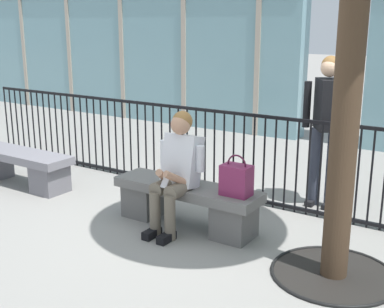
# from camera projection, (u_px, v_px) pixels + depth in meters

# --- Properties ---
(ground_plane) EXTENTS (60.00, 60.00, 0.00)m
(ground_plane) POSITION_uv_depth(u_px,v_px,m) (187.00, 225.00, 5.22)
(ground_plane) COLOR gray
(stone_bench) EXTENTS (1.60, 0.44, 0.45)m
(stone_bench) POSITION_uv_depth(u_px,v_px,m) (187.00, 201.00, 5.15)
(stone_bench) COLOR slate
(stone_bench) RESTS_ON ground
(seated_person_with_phone) EXTENTS (0.52, 0.66, 1.21)m
(seated_person_with_phone) POSITION_uv_depth(u_px,v_px,m) (177.00, 168.00, 4.97)
(seated_person_with_phone) COLOR #6B6051
(seated_person_with_phone) RESTS_ON ground
(handbag_on_bench) EXTENTS (0.28, 0.19, 0.40)m
(handbag_on_bench) POSITION_uv_depth(u_px,v_px,m) (236.00, 180.00, 4.75)
(handbag_on_bench) COLOR #7A234C
(handbag_on_bench) RESTS_ON stone_bench
(bystander_at_railing) EXTENTS (0.55, 0.44, 1.71)m
(bystander_at_railing) POSITION_uv_depth(u_px,v_px,m) (326.00, 120.00, 5.55)
(bystander_at_railing) COLOR #383D4C
(bystander_at_railing) RESTS_ON ground
(plaza_railing) EXTENTS (8.46, 0.04, 1.06)m
(plaza_railing) POSITION_uv_depth(u_px,v_px,m) (233.00, 156.00, 5.88)
(plaza_railing) COLOR black
(plaza_railing) RESTS_ON ground
(stone_bench_far) EXTENTS (1.60, 0.44, 0.45)m
(stone_bench_far) POSITION_uv_depth(u_px,v_px,m) (20.00, 165.00, 6.48)
(stone_bench_far) COLOR slate
(stone_bench_far) RESTS_ON ground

